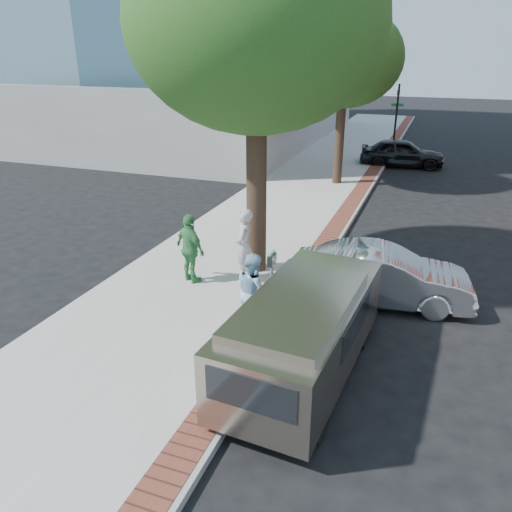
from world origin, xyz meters
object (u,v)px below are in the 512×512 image
at_px(bg_car, 402,153).
at_px(sedan_silver, 382,276).
at_px(person_officer, 253,291).
at_px(person_green, 190,249).
at_px(parking_meter, 272,269).
at_px(person_gray, 244,246).
at_px(van, 306,327).

bearing_deg(bg_car, sedan_silver, 176.57).
xyz_separation_m(person_officer, person_green, (-2.27, 1.55, 0.06)).
xyz_separation_m(parking_meter, person_gray, (-1.19, 1.36, -0.11)).
height_order(parking_meter, bg_car, parking_meter).
distance_m(person_officer, van, 1.73).
distance_m(sedan_silver, van, 3.48).
bearing_deg(person_officer, person_green, 14.26).
height_order(person_gray, person_green, person_gray).
xyz_separation_m(person_green, bg_car, (3.70, 16.51, -0.32)).
height_order(person_gray, sedan_silver, person_gray).
distance_m(person_green, bg_car, 16.92).
bearing_deg(parking_meter, person_officer, -102.30).
bearing_deg(person_green, person_gray, -129.17).
relative_size(person_officer, bg_car, 0.39).
xyz_separation_m(person_officer, van, (1.42, -0.99, -0.04)).
xyz_separation_m(person_officer, sedan_silver, (2.37, 2.35, -0.30)).
xyz_separation_m(person_gray, person_green, (-1.23, -0.54, -0.05)).
xyz_separation_m(person_green, sedan_silver, (4.64, 0.80, -0.36)).
xyz_separation_m(bg_car, van, (-0.01, -19.05, 0.23)).
xyz_separation_m(person_gray, person_officer, (1.03, -2.09, -0.11)).
relative_size(person_gray, bg_car, 0.45).
height_order(sedan_silver, van, van).
distance_m(person_gray, van, 3.94).
bearing_deg(person_officer, sedan_silver, -86.65).
height_order(person_green, van, person_green).
relative_size(person_green, bg_car, 0.42).
distance_m(parking_meter, van, 2.15).
height_order(parking_meter, person_officer, person_officer).
distance_m(parking_meter, sedan_silver, 2.79).
distance_m(person_gray, bg_car, 16.16).
distance_m(bg_car, van, 19.05).
height_order(person_officer, bg_car, person_officer).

